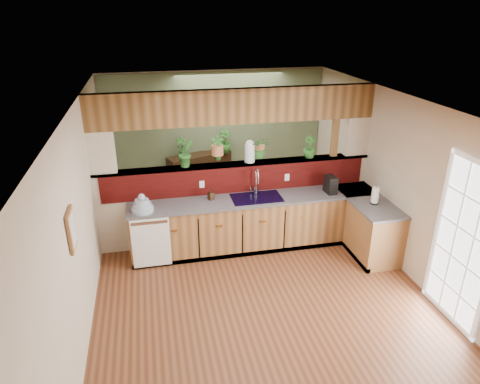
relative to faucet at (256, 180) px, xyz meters
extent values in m
cube|color=brown|center=(-0.28, -1.13, -1.14)|extent=(4.60, 7.00, 0.01)
cube|color=brown|center=(-0.28, -1.13, 1.46)|extent=(4.60, 7.00, 0.01)
cube|color=beige|center=(-0.28, 2.37, 0.16)|extent=(4.60, 0.02, 2.60)
cube|color=beige|center=(-2.58, -1.13, 0.16)|extent=(0.02, 7.00, 2.60)
cube|color=beige|center=(2.02, -1.13, 0.16)|extent=(0.02, 7.00, 2.60)
cube|color=beige|center=(-0.28, 0.22, -0.47)|extent=(4.60, 0.15, 1.35)
cube|color=#390807|center=(-0.28, 0.13, -0.02)|extent=(4.40, 0.02, 0.45)
cube|color=brown|center=(-0.28, 0.22, 0.23)|extent=(4.60, 0.21, 0.04)
cube|color=brown|center=(-0.28, 0.22, 1.18)|extent=(4.60, 0.15, 0.55)
cube|color=beige|center=(-2.38, 0.22, 0.56)|extent=(0.40, 0.15, 0.70)
cube|color=beige|center=(1.82, 0.22, 0.56)|extent=(0.40, 0.15, 0.70)
cube|color=brown|center=(1.42, 0.22, 0.16)|extent=(0.10, 0.10, 2.60)
cube|color=brown|center=(-0.28, 0.22, 0.23)|extent=(4.60, 0.21, 0.04)
cube|color=brown|center=(-0.28, 0.22, 1.18)|extent=(4.60, 0.15, 0.55)
cube|color=#5E714D|center=(-0.28, 2.35, 0.16)|extent=(4.55, 0.02, 2.55)
cube|color=brown|center=(-0.03, -0.16, -0.71)|extent=(4.10, 0.60, 0.86)
cube|color=#4A4A4F|center=(-0.03, -0.16, -0.26)|extent=(4.14, 0.64, 0.04)
cube|color=brown|center=(1.72, -0.59, -0.71)|extent=(0.60, 1.48, 0.86)
cube|color=#4A4A4F|center=(1.72, -0.59, -0.26)|extent=(0.64, 1.52, 0.04)
cube|color=brown|center=(1.72, -0.16, -0.71)|extent=(0.60, 0.60, 0.86)
cube|color=#4A4A4F|center=(1.72, -0.16, -0.26)|extent=(0.64, 0.64, 0.04)
cube|color=black|center=(-0.03, -0.43, -1.10)|extent=(4.10, 0.06, 0.08)
cube|color=black|center=(1.45, -0.59, -1.10)|extent=(0.06, 1.48, 0.08)
cube|color=white|center=(-1.76, -0.47, -0.69)|extent=(0.58, 0.02, 0.82)
cube|color=#B7B7B2|center=(-1.76, -0.48, -0.34)|extent=(0.54, 0.01, 0.05)
cube|color=black|center=(-0.03, -0.16, -0.26)|extent=(0.82, 0.50, 0.03)
cube|color=black|center=(-0.22, -0.16, -0.34)|extent=(0.34, 0.40, 0.16)
cube|color=black|center=(0.16, -0.16, -0.34)|extent=(0.34, 0.40, 0.16)
cube|color=white|center=(1.99, -2.43, -0.09)|extent=(0.06, 1.02, 2.16)
cube|color=brown|center=(-2.56, -1.93, 0.41)|extent=(0.03, 0.35, 0.45)
cube|color=silver|center=(-2.54, -1.93, 0.41)|extent=(0.01, 0.27, 0.37)
cylinder|color=#B7B7B2|center=(0.00, 0.04, -0.19)|extent=(0.07, 0.07, 0.10)
cylinder|color=#B7B7B2|center=(0.00, 0.04, -0.02)|extent=(0.02, 0.02, 0.27)
torus|color=#B7B7B2|center=(0.00, -0.02, 0.11)|extent=(0.20, 0.06, 0.19)
cylinder|color=#B7B7B2|center=(0.00, -0.11, 0.04)|extent=(0.02, 0.02, 0.11)
cylinder|color=#B7B7B2|center=(-0.08, 0.04, -0.17)|extent=(0.03, 0.03, 0.10)
cylinder|color=#94A7BF|center=(-1.84, -0.28, -0.21)|extent=(0.33, 0.33, 0.07)
cylinder|color=#94A7BF|center=(-1.84, -0.28, -0.14)|extent=(0.27, 0.27, 0.06)
cylinder|color=#94A7BF|center=(-1.84, -0.28, -0.08)|extent=(0.21, 0.21, 0.06)
sphere|color=#94A7BF|center=(-1.84, -0.28, 0.00)|extent=(0.10, 0.10, 0.10)
imported|color=#332012|center=(-0.77, -0.07, -0.15)|extent=(0.11, 0.11, 0.18)
cube|color=black|center=(1.22, -0.21, -0.10)|extent=(0.15, 0.25, 0.29)
cube|color=black|center=(1.22, -0.29, -0.19)|extent=(0.13, 0.10, 0.10)
cylinder|color=silver|center=(1.22, -0.27, -0.16)|extent=(0.08, 0.08, 0.08)
cylinder|color=black|center=(1.73, -0.76, -0.23)|extent=(0.14, 0.14, 0.02)
cylinder|color=#B7B7B2|center=(1.73, -0.76, -0.10)|extent=(0.02, 0.02, 0.29)
cylinder|color=white|center=(1.73, -0.76, -0.10)|extent=(0.11, 0.11, 0.25)
cylinder|color=silver|center=(-0.06, 0.22, 0.39)|extent=(0.17, 0.17, 0.28)
sphere|color=silver|center=(-0.06, 0.22, 0.55)|extent=(0.15, 0.15, 0.15)
imported|color=#266121|center=(-1.11, 0.22, 0.48)|extent=(0.31, 0.28, 0.45)
imported|color=#266121|center=(0.98, 0.22, 0.43)|extent=(0.22, 0.22, 0.37)
cylinder|color=brown|center=(-0.60, 0.22, 0.73)|extent=(0.01, 0.01, 0.36)
cylinder|color=#995D37|center=(-0.60, 0.22, 0.49)|extent=(0.19, 0.19, 0.17)
imported|color=#266121|center=(-0.60, 0.22, 0.74)|extent=(0.22, 0.16, 0.41)
cylinder|color=brown|center=(0.11, 0.22, 0.71)|extent=(0.01, 0.01, 0.40)
cylinder|color=#995D37|center=(0.11, 0.22, 0.45)|extent=(0.16, 0.16, 0.14)
imported|color=#266121|center=(0.11, 0.22, 0.66)|extent=(0.34, 0.31, 0.35)
cube|color=black|center=(-0.68, 2.12, -0.64)|extent=(1.39, 0.81, 0.90)
imported|color=#266121|center=(-1.03, 2.12, 0.00)|extent=(0.23, 0.17, 0.39)
imported|color=#266121|center=(-0.13, 2.12, 0.04)|extent=(0.33, 0.33, 0.47)
imported|color=#266121|center=(0.78, 1.23, -0.78)|extent=(0.78, 0.72, 0.72)
camera|label=1|loc=(-1.65, -6.28, 2.61)|focal=32.00mm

